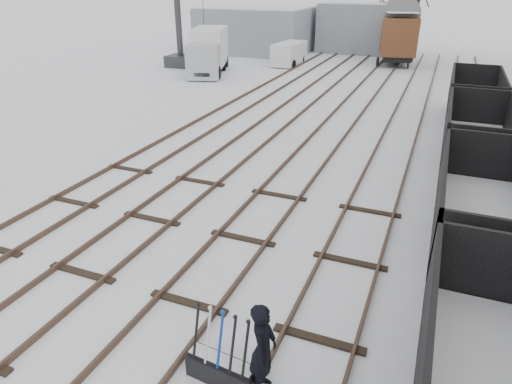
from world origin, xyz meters
The scene contains 15 objects.
ground centered at (0.00, 0.00, 0.00)m, with size 120.00×120.00×0.00m, color white.
tracks centered at (0.00, 13.67, 0.07)m, with size 13.90×52.00×0.16m.
shed_left centered at (-13.00, 36.00, 2.05)m, with size 10.00×8.00×4.10m.
shed_right centered at (-4.00, 40.00, 2.25)m, with size 7.00×6.00×4.50m.
ground_frame centered at (1.64, -1.63, 0.28)m, with size 1.33×0.55×1.49m.
worker centered at (2.39, -1.53, 0.92)m, with size 0.67×0.44×1.83m, color black.
freight_wagon_b centered at (6.00, 4.87, 0.92)m, with size 2.37×5.93×2.42m.
freight_wagon_c centered at (6.00, 11.27, 0.92)m, with size 2.37×5.93×2.42m.
freight_wagon_d centered at (6.00, 17.67, 0.92)m, with size 2.37×5.93×2.42m.
box_van_wagon centered at (0.42, 33.73, 2.44)m, with size 3.76×5.88×4.18m.
lorry centered at (-12.24, 24.34, 1.63)m, with size 3.76×7.31×3.17m.
panel_van centered at (-7.69, 29.93, 0.93)m, with size 1.92×4.12×1.79m.
crane centered at (-15.60, 26.16, 2.67)m, with size 2.07×5.90×10.13m.
tree_far_left centered at (-0.99, 38.66, 3.03)m, with size 0.30×0.30×6.05m, color black.
tree_far_right centered at (1.11, 40.62, 2.91)m, with size 0.30×0.30×5.82m, color black.
Camera 1 is at (4.49, -6.98, 6.63)m, focal length 32.00 mm.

